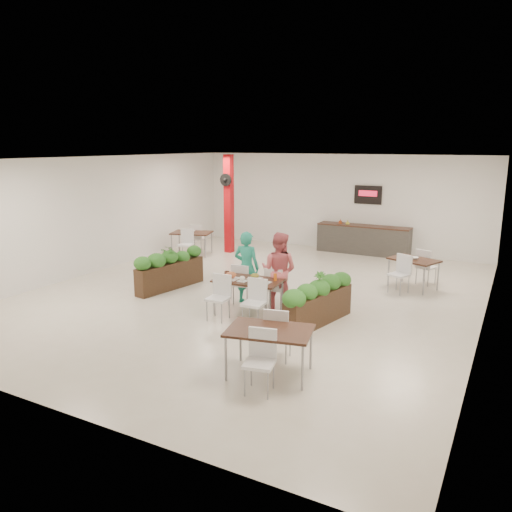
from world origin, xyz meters
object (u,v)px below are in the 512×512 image
Objects in this scene: main_table at (248,285)px; side_table_c at (270,336)px; red_column at (229,203)px; planter_left at (170,268)px; service_counter at (363,239)px; side_table_b at (414,264)px; diner_woman at (279,271)px; side_table_a at (192,236)px; diner_man at (247,267)px; planter_right at (319,300)px.

main_table and side_table_c have the same top height.
planter_left is at bearing -78.02° from red_column.
service_counter is at bearing 85.07° from side_table_c.
side_table_b is at bearing -56.40° from service_counter.
side_table_a is at bearing -40.15° from diner_woman.
diner_woman is (3.94, -4.45, -0.80)m from red_column.
side_table_c is at bearing -82.52° from service_counter.
main_table and side_table_b have the same top height.
diner_man is 0.99× the size of side_table_b.
side_table_c is at bearing -86.88° from planter_right.
side_table_b is 6.04m from side_table_c.
diner_man is 0.98× the size of side_table_c.
red_column is at bearing 135.50° from planter_right.
side_table_a is at bearing 117.25° from planter_left.
diner_man is 5.31m from side_table_a.
diner_woman is (0.41, 0.66, 0.21)m from main_table.
main_table is 0.79m from diner_man.
side_table_a is at bearing -131.69° from red_column.
service_counter is 5.60m from side_table_a.
red_column is 1.55× the size of planter_left.
planter_left is 4.21m from planter_right.
service_counter is 9.41m from side_table_c.
red_column reaches higher than diner_man.
service_counter is 4.06m from side_table_b.
side_table_c is (4.29, -3.09, 0.11)m from planter_left.
diner_man is at bearing 164.28° from planter_right.
side_table_c is (-1.02, -5.95, 0.01)m from side_table_b.
side_table_c is at bearing -77.67° from side_table_b.
diner_woman reaches higher than side_table_a.
diner_woman is 1.01× the size of side_table_a.
planter_right is at bearing -44.50° from red_column.
planter_left is at bearing 131.86° from side_table_c.
side_table_a is at bearing -45.27° from diner_man.
red_column is at bearing 101.98° from planter_left.
side_table_b is (1.16, 3.49, 0.11)m from planter_right.
red_column is 4.56m from service_counter.
planter_left reaches higher than side_table_a.
side_table_a is at bearing 120.49° from side_table_c.
planter_right is (1.15, -0.55, -0.34)m from diner_woman.
side_table_c is at bearing -55.02° from red_column.
service_counter reaches higher than side_table_b.
diner_woman is 3.74m from side_table_b.
red_column is 1.95× the size of diner_man.
planter_right is at bearing -80.97° from service_counter.
diner_woman is 5.94m from side_table_a.
diner_woman is at bearing -48.48° from red_column.
planter_left is (-3.07, -6.24, 0.04)m from service_counter.
planter_right is at bearing 80.71° from side_table_c.
red_column is at bearing -52.35° from diner_woman.
red_column reaches higher than side_table_b.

